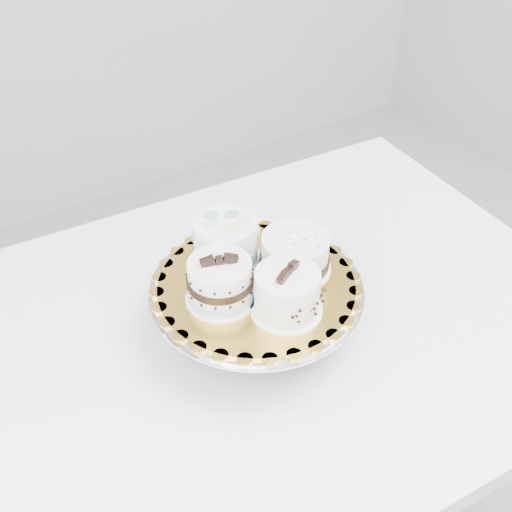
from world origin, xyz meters
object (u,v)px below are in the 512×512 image
cake_board (256,284)px  cake_swirl (287,293)px  cake_stand (256,299)px  table (236,362)px  cake_ribbon (295,254)px  cake_banded (220,283)px  cake_dots (226,240)px

cake_board → cake_swirl: cake_swirl is taller
cake_stand → cake_swirl: cake_swirl is taller
table → cake_swirl: 0.23m
table → cake_board: (0.03, -0.01, 0.17)m
cake_board → cake_ribbon: (0.07, -0.00, 0.03)m
cake_banded → cake_board: bearing=20.8°
cake_dots → cake_ribbon: 0.11m
cake_swirl → cake_banded: bearing=107.6°
cake_stand → cake_ribbon: 0.09m
table → cake_board: cake_board is taller
cake_board → cake_swirl: 0.08m
cake_stand → cake_board: cake_board is taller
cake_dots → cake_ribbon: size_ratio=1.00×
cake_swirl → cake_ribbon: size_ratio=1.01×
table → cake_banded: cake_banded is taller
cake_banded → cake_dots: bearing=75.6°
cake_swirl → cake_board: bearing=68.9°
cake_stand → cake_dots: (-0.01, 0.08, 0.07)m
cake_board → cake_banded: bearing=179.5°
cake_stand → cake_ribbon: size_ratio=2.66×
table → cake_board: bearing=-13.5°
cake_stand → table: bearing=162.7°
cake_board → cake_dots: size_ratio=2.44×
cake_stand → cake_board: (-0.00, -0.00, 0.03)m
table → cake_banded: bearing=-156.2°
cake_banded → cake_ribbon: cake_banded is taller
table → cake_swirl: bearing=-60.4°
cake_banded → cake_dots: 0.09m
cake_swirl → cake_dots: 0.15m
cake_board → cake_ribbon: cake_ribbon is taller
cake_swirl → cake_dots: bearing=70.0°
table → cake_stand: bearing=-13.5°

